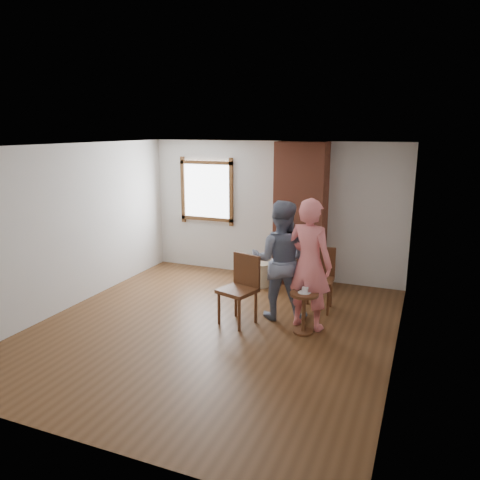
% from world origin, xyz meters
% --- Properties ---
extents(ground, '(5.50, 5.50, 0.00)m').
position_xyz_m(ground, '(0.00, 0.00, 0.00)').
color(ground, brown).
rests_on(ground, ground).
extents(room_shell, '(5.04, 5.52, 2.62)m').
position_xyz_m(room_shell, '(-0.06, 0.61, 1.81)').
color(room_shell, silver).
rests_on(room_shell, ground).
extents(brick_chimney, '(0.90, 0.50, 2.60)m').
position_xyz_m(brick_chimney, '(0.60, 2.50, 1.30)').
color(brick_chimney, '#A8553B').
rests_on(brick_chimney, ground).
extents(stoneware_crock, '(0.41, 0.41, 0.43)m').
position_xyz_m(stoneware_crock, '(0.02, 2.03, 0.21)').
color(stoneware_crock, beige).
rests_on(stoneware_crock, ground).
extents(dark_pot, '(0.18, 0.18, 0.15)m').
position_xyz_m(dark_pot, '(-0.55, 2.40, 0.08)').
color(dark_pot, black).
rests_on(dark_pot, ground).
extents(dining_chair_left, '(0.60, 0.60, 1.02)m').
position_xyz_m(dining_chair_left, '(0.29, 0.38, 0.57)').
color(dining_chair_left, brown).
rests_on(dining_chair_left, ground).
extents(dining_chair_right, '(0.49, 0.49, 0.99)m').
position_xyz_m(dining_chair_right, '(1.23, 1.36, 0.55)').
color(dining_chair_right, brown).
rests_on(dining_chair_right, ground).
extents(side_table, '(0.40, 0.40, 0.60)m').
position_xyz_m(side_table, '(1.25, 0.35, 0.40)').
color(side_table, brown).
rests_on(side_table, ground).
extents(cake_plate, '(0.18, 0.18, 0.01)m').
position_xyz_m(cake_plate, '(1.25, 0.35, 0.60)').
color(cake_plate, white).
rests_on(cake_plate, side_table).
extents(cake_slice, '(0.08, 0.07, 0.06)m').
position_xyz_m(cake_slice, '(1.26, 0.35, 0.64)').
color(cake_slice, white).
rests_on(cake_slice, cake_plate).
extents(man, '(0.99, 0.84, 1.81)m').
position_xyz_m(man, '(0.76, 0.78, 0.90)').
color(man, '#16203E').
rests_on(man, ground).
extents(person_pink, '(0.78, 0.61, 1.90)m').
position_xyz_m(person_pink, '(1.25, 0.58, 0.95)').
color(person_pink, '#FD7E81').
rests_on(person_pink, ground).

